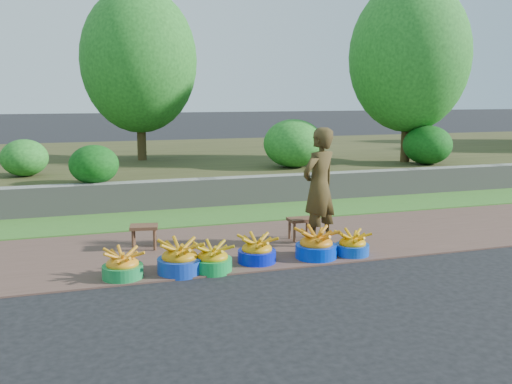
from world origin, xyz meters
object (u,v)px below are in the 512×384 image
object	(u,v)px
basin_f	(352,245)
basin_e	(316,246)
basin_c	(213,259)
basin_d	(257,251)
basin_b	(180,259)
vendor_woman	(319,187)
stool_left	(144,230)
stool_right	(301,223)
basin_a	(123,266)

from	to	relation	value
basin_f	basin_e	bearing A→B (deg)	177.48
basin_c	basin_d	world-z (taller)	basin_d
basin_b	basin_d	bearing A→B (deg)	6.35
basin_c	basin_f	world-z (taller)	basin_c
basin_e	vendor_woman	xyz separation A→B (m)	(0.30, 0.59, 0.67)
basin_e	stool_left	size ratio (longest dim) A/B	1.28
basin_c	stool_right	bearing A→B (deg)	33.28
stool_left	stool_right	distance (m)	2.25
basin_c	basin_e	xyz separation A→B (m)	(1.41, 0.11, 0.02)
stool_left	stool_right	size ratio (longest dim) A/B	1.16
basin_f	stool_right	distance (m)	1.02
basin_b	basin_c	world-z (taller)	basin_b
basin_d	basin_f	bearing A→B (deg)	-3.09
basin_d	basin_c	bearing A→B (deg)	-165.52
basin_c	vendor_woman	xyz separation A→B (m)	(1.71, 0.70, 0.69)
stool_right	vendor_woman	size ratio (longest dim) A/B	0.22
stool_right	basin_d	bearing A→B (deg)	-137.69
basin_e	basin_c	bearing A→B (deg)	-175.50
basin_c	basin_f	distance (m)	1.92
basin_b	vendor_woman	world-z (taller)	vendor_woman
basin_c	basin_e	size ratio (longest dim) A/B	0.87
basin_e	basin_f	world-z (taller)	basin_e
basin_b	stool_right	size ratio (longest dim) A/B	1.48
stool_right	vendor_woman	distance (m)	0.67
basin_c	vendor_woman	size ratio (longest dim) A/B	0.28
basin_f	basin_b	bearing A→B (deg)	-178.98
basin_b	stool_right	bearing A→B (deg)	26.67
basin_a	basin_e	distance (m)	2.47
basin_c	basin_e	bearing A→B (deg)	4.50
vendor_woman	stool_right	bearing A→B (deg)	-95.39
basin_e	stool_right	bearing A→B (deg)	79.66
stool_left	vendor_woman	xyz separation A→B (m)	(2.37, -0.53, 0.56)
vendor_woman	basin_c	bearing A→B (deg)	-4.11
basin_c	basin_d	distance (m)	0.63
basin_a	basin_d	size ratio (longest dim) A/B	0.97
stool_right	vendor_woman	bearing A→B (deg)	-68.89
vendor_woman	basin_f	bearing A→B (deg)	82.86
basin_d	basin_e	world-z (taller)	basin_e
basin_b	basin_e	bearing A→B (deg)	2.04
basin_a	vendor_woman	xyz separation A→B (m)	(2.76, 0.65, 0.69)
basin_d	stool_right	size ratio (longest dim) A/B	1.33
basin_a	basin_c	bearing A→B (deg)	-2.61
basin_f	stool_right	world-z (taller)	stool_right
basin_a	basin_e	xyz separation A→B (m)	(2.47, 0.06, 0.02)
vendor_woman	basin_e	bearing A→B (deg)	36.84
stool_left	basin_e	bearing A→B (deg)	-28.45
basin_a	basin_e	size ratio (longest dim) A/B	0.88
basin_a	basin_b	distance (m)	0.67
basin_c	basin_f	size ratio (longest dim) A/B	1.06
basin_b	stool_right	xyz separation A→B (m)	(1.97, 0.99, 0.09)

